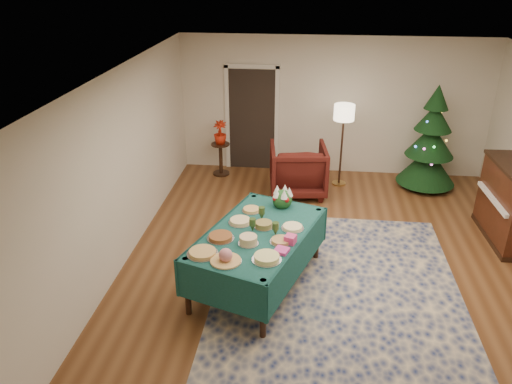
# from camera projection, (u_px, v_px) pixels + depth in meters

# --- Properties ---
(room_shell) EXTENTS (7.00, 7.00, 7.00)m
(room_shell) POSITION_uv_depth(u_px,v_px,m) (341.00, 178.00, 6.60)
(room_shell) COLOR #593319
(room_shell) RESTS_ON ground
(doorway) EXTENTS (1.08, 0.04, 2.16)m
(doorway) POSITION_uv_depth(u_px,v_px,m) (252.00, 117.00, 10.00)
(doorway) COLOR black
(doorway) RESTS_ON ground
(rug) EXTENTS (3.21, 4.21, 0.02)m
(rug) POSITION_uv_depth(u_px,v_px,m) (338.00, 294.00, 6.51)
(rug) COLOR navy
(rug) RESTS_ON ground
(buffet_table) EXTENTS (1.81, 2.34, 0.80)m
(buffet_table) POSITION_uv_depth(u_px,v_px,m) (258.00, 242.00, 6.47)
(buffet_table) COLOR black
(buffet_table) RESTS_ON ground
(platter_0) EXTENTS (0.38, 0.38, 0.05)m
(platter_0) POSITION_uv_depth(u_px,v_px,m) (203.00, 253.00, 5.90)
(platter_0) COLOR silver
(platter_0) RESTS_ON buffet_table
(platter_1) EXTENTS (0.37, 0.37, 0.17)m
(platter_1) POSITION_uv_depth(u_px,v_px,m) (226.00, 257.00, 5.74)
(platter_1) COLOR silver
(platter_1) RESTS_ON buffet_table
(platter_2) EXTENTS (0.35, 0.35, 0.07)m
(platter_2) POSITION_uv_depth(u_px,v_px,m) (267.00, 258.00, 5.79)
(platter_2) COLOR silver
(platter_2) RESTS_ON buffet_table
(platter_3) EXTENTS (0.34, 0.34, 0.06)m
(platter_3) POSITION_uv_depth(u_px,v_px,m) (221.00, 237.00, 6.23)
(platter_3) COLOR silver
(platter_3) RESTS_ON buffet_table
(platter_4) EXTENTS (0.26, 0.26, 0.11)m
(platter_4) POSITION_uv_depth(u_px,v_px,m) (248.00, 240.00, 6.11)
(platter_4) COLOR silver
(platter_4) RESTS_ON buffet_table
(platter_5) EXTENTS (0.28, 0.28, 0.04)m
(platter_5) POSITION_uv_depth(u_px,v_px,m) (281.00, 241.00, 6.16)
(platter_5) COLOR silver
(platter_5) RESTS_ON buffet_table
(platter_6) EXTENTS (0.31, 0.31, 0.06)m
(platter_6) POSITION_uv_depth(u_px,v_px,m) (240.00, 221.00, 6.60)
(platter_6) COLOR silver
(platter_6) RESTS_ON buffet_table
(platter_7) EXTENTS (0.26, 0.26, 0.08)m
(platter_7) POSITION_uv_depth(u_px,v_px,m) (264.00, 225.00, 6.49)
(platter_7) COLOR silver
(platter_7) RESTS_ON buffet_table
(platter_8) EXTENTS (0.30, 0.30, 0.04)m
(platter_8) POSITION_uv_depth(u_px,v_px,m) (293.00, 227.00, 6.46)
(platter_8) COLOR silver
(platter_8) RESTS_ON buffet_table
(platter_9) EXTENTS (0.26, 0.26, 0.04)m
(platter_9) POSITION_uv_depth(u_px,v_px,m) (251.00, 210.00, 6.91)
(platter_9) COLOR silver
(platter_9) RESTS_ON buffet_table
(goblet_0) EXTENTS (0.09, 0.09, 0.19)m
(goblet_0) POSITION_uv_depth(u_px,v_px,m) (262.00, 213.00, 6.65)
(goblet_0) COLOR #2D471E
(goblet_0) RESTS_ON buffet_table
(goblet_1) EXTENTS (0.09, 0.09, 0.19)m
(goblet_1) POSITION_uv_depth(u_px,v_px,m) (276.00, 229.00, 6.27)
(goblet_1) COLOR #2D471E
(goblet_1) RESTS_ON buffet_table
(goblet_2) EXTENTS (0.09, 0.09, 0.19)m
(goblet_2) POSITION_uv_depth(u_px,v_px,m) (253.00, 225.00, 6.36)
(goblet_2) COLOR #2D471E
(goblet_2) RESTS_ON buffet_table
(napkin_stack) EXTENTS (0.20, 0.20, 0.04)m
(napkin_stack) POSITION_uv_depth(u_px,v_px,m) (282.00, 251.00, 5.95)
(napkin_stack) COLOR #D33A95
(napkin_stack) RESTS_ON buffet_table
(gift_box) EXTENTS (0.16, 0.16, 0.11)m
(gift_box) POSITION_uv_depth(u_px,v_px,m) (290.00, 239.00, 6.12)
(gift_box) COLOR #DF3E7E
(gift_box) RESTS_ON buffet_table
(centerpiece) EXTENTS (0.29, 0.29, 0.33)m
(centerpiece) POSITION_uv_depth(u_px,v_px,m) (282.00, 197.00, 7.00)
(centerpiece) COLOR #1E4C1E
(centerpiece) RESTS_ON buffet_table
(armchair) EXTENTS (1.10, 1.05, 1.03)m
(armchair) POSITION_uv_depth(u_px,v_px,m) (298.00, 167.00, 9.13)
(armchair) COLOR #43120E
(armchair) RESTS_ON ground
(floor_lamp) EXTENTS (0.38, 0.38, 1.58)m
(floor_lamp) POSITION_uv_depth(u_px,v_px,m) (344.00, 117.00, 9.14)
(floor_lamp) COLOR #A57F3F
(floor_lamp) RESTS_ON ground
(side_table) EXTENTS (0.37, 0.37, 0.66)m
(side_table) POSITION_uv_depth(u_px,v_px,m) (221.00, 159.00, 10.01)
(side_table) COLOR black
(side_table) RESTS_ON ground
(potted_plant) EXTENTS (0.26, 0.46, 0.26)m
(potted_plant) POSITION_uv_depth(u_px,v_px,m) (220.00, 137.00, 9.81)
(potted_plant) COLOR #B6210D
(potted_plant) RESTS_ON side_table
(christmas_tree) EXTENTS (1.37, 1.37, 1.97)m
(christmas_tree) POSITION_uv_depth(u_px,v_px,m) (431.00, 143.00, 9.23)
(christmas_tree) COLOR black
(christmas_tree) RESTS_ON ground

